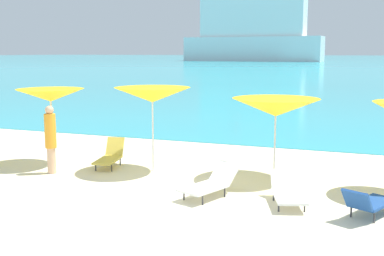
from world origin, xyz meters
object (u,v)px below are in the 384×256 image
(lounge_chair_1, at_px, (288,192))
(lounge_chair_3, at_px, (110,156))
(lounge_chair_4, at_px, (369,202))
(cruise_ship, at_px, (252,33))
(umbrella_3, at_px, (276,107))
(lounge_chair_5, at_px, (211,183))
(umbrella_1, at_px, (50,95))
(umbrella_2, at_px, (152,95))
(beachgoer_1, at_px, (51,137))

(lounge_chair_1, bearing_deg, lounge_chair_3, 143.68)
(lounge_chair_4, relative_size, cruise_ship, 0.03)
(umbrella_3, height_order, lounge_chair_5, umbrella_3)
(umbrella_1, distance_m, umbrella_2, 2.98)
(lounge_chair_3, bearing_deg, lounge_chair_4, -27.34)
(umbrella_1, bearing_deg, cruise_ship, 102.01)
(beachgoer_1, bearing_deg, lounge_chair_3, 107.44)
(lounge_chair_1, xyz_separation_m, lounge_chair_5, (-1.68, -0.08, 0.05))
(umbrella_3, relative_size, lounge_chair_4, 1.64)
(umbrella_3, relative_size, cruise_ship, 0.05)
(beachgoer_1, xyz_separation_m, cruise_ship, (-32.95, 152.88, 8.31))
(umbrella_3, bearing_deg, umbrella_1, -173.47)
(umbrella_1, bearing_deg, lounge_chair_4, -10.29)
(umbrella_2, bearing_deg, umbrella_3, 6.20)
(umbrella_1, height_order, cruise_ship, cruise_ship)
(lounge_chair_1, height_order, lounge_chair_3, lounge_chair_3)
(umbrella_1, height_order, lounge_chair_5, umbrella_1)
(lounge_chair_3, bearing_deg, lounge_chair_1, -29.04)
(umbrella_2, height_order, lounge_chair_5, umbrella_2)
(umbrella_2, bearing_deg, cruise_ship, 103.11)
(lounge_chair_1, relative_size, beachgoer_1, 0.84)
(umbrella_1, distance_m, umbrella_3, 6.20)
(umbrella_1, height_order, beachgoer_1, umbrella_1)
(lounge_chair_4, xyz_separation_m, cruise_ship, (-40.81, 153.56, 8.97))
(lounge_chair_5, height_order, beachgoer_1, beachgoer_1)
(lounge_chair_1, relative_size, lounge_chair_3, 1.05)
(lounge_chair_3, height_order, lounge_chair_5, lounge_chair_3)
(lounge_chair_5, bearing_deg, lounge_chair_4, 17.35)
(umbrella_3, bearing_deg, lounge_chair_4, -44.29)
(umbrella_1, distance_m, lounge_chair_3, 2.36)
(umbrella_3, height_order, cruise_ship, cruise_ship)
(umbrella_1, height_order, lounge_chair_4, umbrella_1)
(beachgoer_1, relative_size, cruise_ship, 0.04)
(lounge_chair_5, bearing_deg, beachgoer_1, -165.27)
(umbrella_1, xyz_separation_m, umbrella_3, (6.16, 0.70, -0.16))
(umbrella_1, bearing_deg, lounge_chair_1, -10.38)
(lounge_chair_4, bearing_deg, lounge_chair_3, 9.91)
(umbrella_2, relative_size, umbrella_3, 0.95)
(lounge_chair_5, relative_size, beachgoer_1, 0.91)
(lounge_chair_1, distance_m, lounge_chair_4, 1.64)
(umbrella_1, relative_size, lounge_chair_1, 1.42)
(umbrella_1, bearing_deg, umbrella_3, 6.53)
(lounge_chair_3, bearing_deg, beachgoer_1, -142.16)
(lounge_chair_4, xyz_separation_m, beachgoer_1, (-7.86, 0.68, 0.67))
(umbrella_1, xyz_separation_m, lounge_chair_4, (8.46, -1.54, -1.67))
(umbrella_1, relative_size, beachgoer_1, 1.20)
(umbrella_1, relative_size, lounge_chair_3, 1.49)
(lounge_chair_4, distance_m, beachgoer_1, 7.92)
(beachgoer_1, distance_m, cruise_ship, 156.61)
(cruise_ship, bearing_deg, lounge_chair_3, -74.43)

